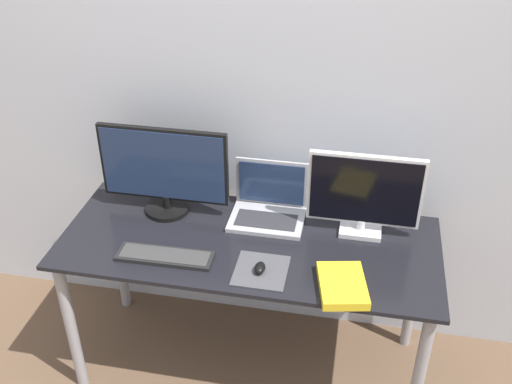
{
  "coord_description": "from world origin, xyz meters",
  "views": [
    {
      "loc": [
        0.4,
        -1.58,
        2.16
      ],
      "look_at": [
        0.01,
        0.39,
        0.89
      ],
      "focal_mm": 42.0,
      "sensor_mm": 36.0,
      "label": 1
    }
  ],
  "objects_px": {
    "keyboard": "(165,256)",
    "book": "(342,285)",
    "laptop": "(269,204)",
    "mouse": "(260,268)",
    "monitor_left": "(164,170)",
    "monitor_right": "(364,194)"
  },
  "relations": [
    {
      "from": "monitor_left",
      "to": "mouse",
      "type": "bearing_deg",
      "value": -35.28
    },
    {
      "from": "keyboard",
      "to": "mouse",
      "type": "distance_m",
      "value": 0.38
    },
    {
      "from": "monitor_right",
      "to": "laptop",
      "type": "bearing_deg",
      "value": 173.61
    },
    {
      "from": "monitor_right",
      "to": "book",
      "type": "height_order",
      "value": "monitor_right"
    },
    {
      "from": "laptop",
      "to": "monitor_right",
      "type": "bearing_deg",
      "value": -6.39
    },
    {
      "from": "monitor_right",
      "to": "book",
      "type": "bearing_deg",
      "value": -97.43
    },
    {
      "from": "keyboard",
      "to": "book",
      "type": "relative_size",
      "value": 1.44
    },
    {
      "from": "mouse",
      "to": "book",
      "type": "xyz_separation_m",
      "value": [
        0.31,
        -0.03,
        -0.0
      ]
    },
    {
      "from": "monitor_left",
      "to": "keyboard",
      "type": "xyz_separation_m",
      "value": [
        0.09,
        -0.32,
        -0.19
      ]
    },
    {
      "from": "laptop",
      "to": "mouse",
      "type": "relative_size",
      "value": 4.71
    },
    {
      "from": "mouse",
      "to": "book",
      "type": "distance_m",
      "value": 0.31
    },
    {
      "from": "book",
      "to": "laptop",
      "type": "bearing_deg",
      "value": 129.85
    },
    {
      "from": "keyboard",
      "to": "book",
      "type": "xyz_separation_m",
      "value": [
        0.69,
        -0.05,
        0.01
      ]
    },
    {
      "from": "monitor_right",
      "to": "mouse",
      "type": "bearing_deg",
      "value": -137.06
    },
    {
      "from": "laptop",
      "to": "book",
      "type": "distance_m",
      "value": 0.54
    },
    {
      "from": "monitor_left",
      "to": "laptop",
      "type": "xyz_separation_m",
      "value": [
        0.44,
        0.04,
        -0.14
      ]
    },
    {
      "from": "keyboard",
      "to": "monitor_left",
      "type": "bearing_deg",
      "value": 106.45
    },
    {
      "from": "keyboard",
      "to": "book",
      "type": "height_order",
      "value": "book"
    },
    {
      "from": "monitor_left",
      "to": "laptop",
      "type": "relative_size",
      "value": 1.76
    },
    {
      "from": "laptop",
      "to": "book",
      "type": "relative_size",
      "value": 1.19
    },
    {
      "from": "monitor_left",
      "to": "monitor_right",
      "type": "bearing_deg",
      "value": 0.01
    },
    {
      "from": "monitor_left",
      "to": "monitor_right",
      "type": "xyz_separation_m",
      "value": [
        0.83,
        0.0,
        -0.02
      ]
    }
  ]
}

